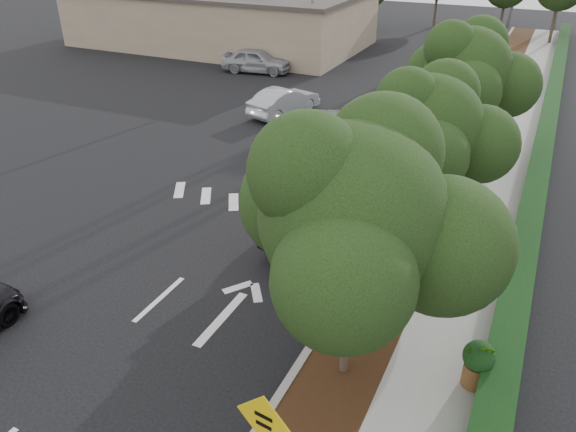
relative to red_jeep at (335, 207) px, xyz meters
The scene contains 18 objects.
ground 6.08m from the red_jeep, 122.63° to the right, with size 120.00×120.00×0.00m, color black.
curb 7.20m from the red_jeep, 78.78° to the left, with size 0.20×70.00×0.15m, color #9E9B93.
planting_strip 7.46m from the red_jeep, 71.13° to the left, with size 1.80×70.00×0.12m, color black.
sidewalk 8.27m from the red_jeep, 58.45° to the left, with size 2.00×70.00×0.12m, color gray.
hedge 9.04m from the red_jeep, 50.83° to the left, with size 0.80×70.00×0.80m, color black.
commercial_building 31.52m from the red_jeep, 127.57° to the left, with size 22.00×12.00×4.00m, color gray.
transmission_tower 43.08m from the red_jeep, 86.29° to the left, with size 7.00×4.00×28.00m, color slate, non-canonical shape.
street_tree_near 6.14m from the red_jeep, 66.65° to the right, with size 3.80×3.80×5.92m, color black, non-canonical shape.
street_tree_mid 3.05m from the red_jeep, 31.79° to the left, with size 3.20×3.20×5.32m, color black, non-canonical shape.
street_tree_far 8.41m from the red_jeep, 73.36° to the left, with size 3.40×3.40×5.62m, color black, non-canonical shape.
light_pole_a 23.15m from the red_jeep, 114.85° to the left, with size 2.00×0.22×9.00m, color slate, non-canonical shape.
light_pole_b 34.70m from the red_jeep, 108.00° to the left, with size 2.00×0.22×9.00m, color slate, non-canonical shape.
red_jeep is the anchor object (origin of this frame).
silver_suv_ahead 7.83m from the red_jeep, 110.34° to the left, with size 2.54×5.51×1.53m, color #989B9F.
silver_sedan_oncoming 13.04m from the red_jeep, 122.58° to the left, with size 1.49×4.26×1.40m, color #A6AAAE.
parked_suv 21.99m from the red_jeep, 124.49° to the left, with size 1.84×4.57×1.56m, color #9B9DA2.
speed_hump_sign 9.31m from the red_jeep, 76.43° to the right, with size 1.12×0.18×2.40m.
terracotta_planter 7.02m from the red_jeep, 42.29° to the right, with size 0.71×0.71×1.23m.
Camera 1 is at (8.57, -9.84, 9.46)m, focal length 35.00 mm.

